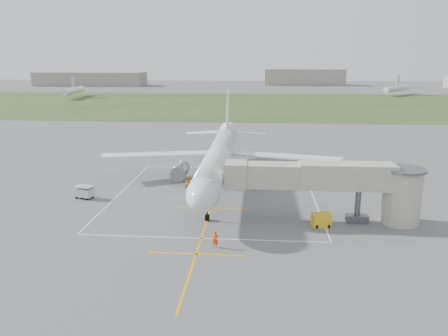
# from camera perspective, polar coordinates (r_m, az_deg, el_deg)

# --- Properties ---
(ground) EXTENTS (700.00, 700.00, 0.00)m
(ground) POSITION_cam_1_polar(r_m,az_deg,el_deg) (67.10, -0.76, -2.47)
(ground) COLOR #545457
(ground) RESTS_ON ground
(grass_strip) EXTENTS (700.00, 120.00, 0.02)m
(grass_strip) POSITION_cam_1_polar(r_m,az_deg,el_deg) (195.10, 2.79, 8.37)
(grass_strip) COLOR #2F4920
(grass_strip) RESTS_ON ground
(apron_markings) EXTENTS (28.20, 60.00, 0.01)m
(apron_markings) POSITION_cam_1_polar(r_m,az_deg,el_deg) (61.57, -1.26, -3.99)
(apron_markings) COLOR gold
(apron_markings) RESTS_ON ground
(airliner) EXTENTS (38.93, 46.75, 13.52)m
(airliner) POSITION_cam_1_polar(r_m,az_deg,el_deg) (66.72, -0.71, 1.33)
(airliner) COLOR silver
(airliner) RESTS_ON ground
(jet_bridge) EXTENTS (23.40, 5.00, 7.20)m
(jet_bridge) POSITION_cam_1_polar(r_m,az_deg,el_deg) (53.45, 14.88, -1.97)
(jet_bridge) COLOR #AEA89D
(jet_bridge) RESTS_ON ground
(gpu_unit) EXTENTS (2.31, 1.81, 1.57)m
(gpu_unit) POSITION_cam_1_polar(r_m,az_deg,el_deg) (52.58, 12.60, -6.66)
(gpu_unit) COLOR yellow
(gpu_unit) RESTS_ON ground
(baggage_cart) EXTENTS (2.90, 2.22, 1.78)m
(baggage_cart) POSITION_cam_1_polar(r_m,az_deg,el_deg) (64.49, -17.79, -3.00)
(baggage_cart) COLOR #B8B8B8
(baggage_cart) RESTS_ON ground
(ramp_worker_nose) EXTENTS (0.70, 0.51, 1.78)m
(ramp_worker_nose) POSITION_cam_1_polar(r_m,az_deg,el_deg) (45.82, -1.13, -9.30)
(ramp_worker_nose) COLOR #FF3E08
(ramp_worker_nose) RESTS_ON ground
(ramp_worker_wing) EXTENTS (1.10, 1.10, 1.80)m
(ramp_worker_wing) POSITION_cam_1_polar(r_m,az_deg,el_deg) (66.22, -4.67, -1.93)
(ramp_worker_wing) COLOR orange
(ramp_worker_wing) RESTS_ON ground
(distant_hangars) EXTENTS (345.00, 49.00, 12.00)m
(distant_hangars) POSITION_cam_1_polar(r_m,az_deg,el_deg) (330.31, 0.70, 11.57)
(distant_hangars) COLOR gray
(distant_hangars) RESTS_ON ground
(distant_aircraft) EXTENTS (185.35, 61.27, 8.85)m
(distant_aircraft) POSITION_cam_1_polar(r_m,az_deg,el_deg) (235.88, 2.29, 10.22)
(distant_aircraft) COLOR silver
(distant_aircraft) RESTS_ON ground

